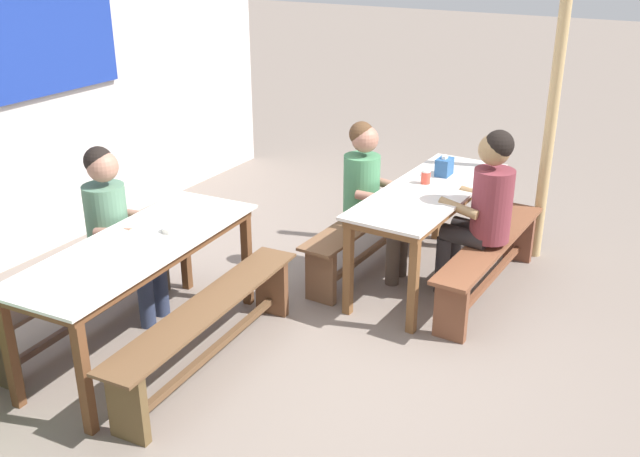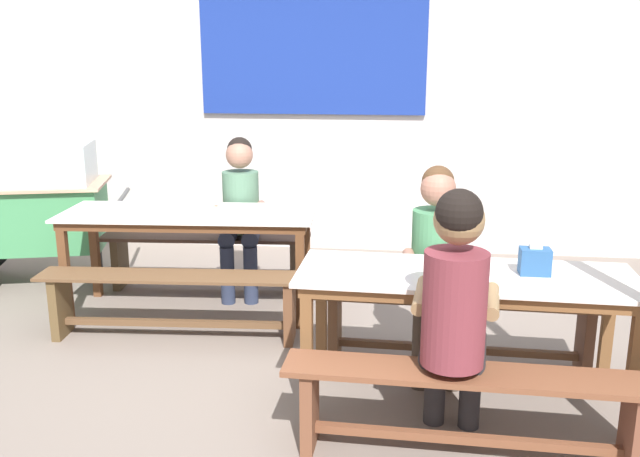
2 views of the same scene
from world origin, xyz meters
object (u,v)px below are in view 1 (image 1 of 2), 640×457
(bench_far_back, at_px, (84,291))
(tissue_box, at_px, (444,167))
(bench_near_front, at_px, (490,258))
(condiment_jar, at_px, (426,177))
(bench_far_front, at_px, (209,327))
(person_center_facing, at_px, (116,222))
(person_near_front, at_px, (484,203))
(person_right_near_table, at_px, (370,190))
(dining_table_far, at_px, (138,254))
(soup_bowl, at_px, (172,229))
(wooden_support_post, at_px, (553,108))
(dining_table_near, at_px, (430,198))
(bench_near_back, at_px, (369,231))

(bench_far_back, xyz_separation_m, tissue_box, (2.28, -1.72, 0.53))
(bench_near_front, height_order, condiment_jar, condiment_jar)
(bench_far_front, relative_size, person_center_facing, 1.46)
(person_near_front, relative_size, person_right_near_table, 1.05)
(dining_table_far, height_order, person_right_near_table, person_right_near_table)
(person_center_facing, height_order, tissue_box, person_center_facing)
(dining_table_far, relative_size, soup_bowl, 14.72)
(bench_near_front, xyz_separation_m, wooden_support_post, (0.92, -0.13, 0.98))
(dining_table_near, distance_m, bench_far_front, 2.03)
(dining_table_near, xyz_separation_m, bench_near_front, (-0.02, -0.52, -0.38))
(dining_table_near, relative_size, wooden_support_post, 0.70)
(dining_table_near, relative_size, person_right_near_table, 1.43)
(dining_table_near, height_order, person_near_front, person_near_front)
(wooden_support_post, bearing_deg, bench_near_front, 171.84)
(tissue_box, xyz_separation_m, soup_bowl, (-1.99, 1.13, -0.05))
(dining_table_far, height_order, tissue_box, tissue_box)
(dining_table_far, distance_m, soup_bowl, 0.28)
(person_near_front, relative_size, wooden_support_post, 0.51)
(bench_near_back, height_order, condiment_jar, condiment_jar)
(soup_bowl, bearing_deg, condiment_jar, -32.03)
(person_right_near_table, bearing_deg, dining_table_near, -73.61)
(person_near_front, xyz_separation_m, condiment_jar, (0.18, 0.53, 0.06))
(bench_far_front, bearing_deg, bench_far_back, 93.57)
(person_near_front, distance_m, person_right_near_table, 0.90)
(bench_near_back, distance_m, tissue_box, 0.80)
(person_center_facing, bearing_deg, condiment_jar, -43.38)
(dining_table_far, xyz_separation_m, bench_near_back, (1.91, -0.71, -0.39))
(bench_near_back, distance_m, soup_bowl, 1.84)
(person_near_front, bearing_deg, dining_table_far, 137.09)
(bench_near_back, relative_size, tissue_box, 10.84)
(dining_table_near, relative_size, person_center_facing, 1.43)
(bench_far_back, height_order, condiment_jar, condiment_jar)
(bench_near_front, relative_size, person_near_front, 1.32)
(tissue_box, xyz_separation_m, wooden_support_post, (0.55, -0.67, 0.45))
(bench_far_front, bearing_deg, person_center_facing, 75.92)
(tissue_box, height_order, soup_bowl, tissue_box)
(bench_near_front, bearing_deg, bench_far_back, 130.19)
(person_center_facing, bearing_deg, person_right_near_table, -39.89)
(condiment_jar, bearing_deg, bench_near_back, 99.33)
(bench_near_front, xyz_separation_m, tissue_box, (0.37, 0.54, 0.53))
(person_right_near_table, relative_size, condiment_jar, 11.48)
(person_center_facing, bearing_deg, bench_far_front, -104.08)
(condiment_jar, bearing_deg, dining_table_far, 149.85)
(condiment_jar, bearing_deg, person_right_near_table, 120.80)
(person_center_facing, xyz_separation_m, condiment_jar, (1.71, -1.61, 0.10))
(dining_table_far, distance_m, bench_near_front, 2.59)
(bench_near_front, relative_size, tissue_box, 10.71)
(bench_near_back, distance_m, condiment_jar, 0.69)
(bench_near_back, bearing_deg, bench_far_front, 173.97)
(bench_far_front, relative_size, bench_near_front, 1.05)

